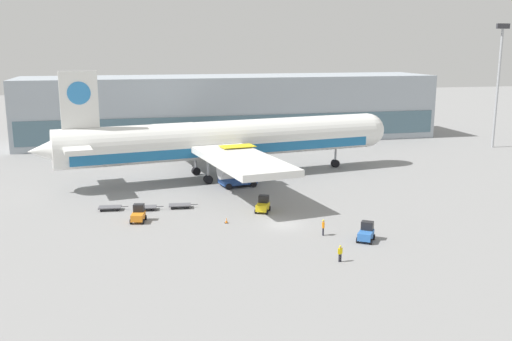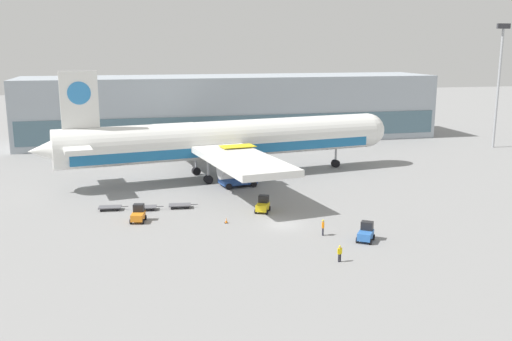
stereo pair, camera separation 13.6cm
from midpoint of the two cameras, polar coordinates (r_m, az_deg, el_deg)
The scene contains 14 objects.
ground_plane at distance 66.86m, azimuth 2.73°, elevation -5.41°, with size 400.00×400.00×0.00m, color gray.
terminal_building at distance 127.38m, azimuth -2.55°, elevation 6.29°, with size 90.00×18.20×14.00m.
light_mast at distance 125.66m, azimuth 23.06°, elevation 8.56°, with size 2.80×0.50×24.74m.
airplane_main at distance 89.42m, azimuth -3.48°, elevation 2.96°, with size 57.75×48.66×17.00m.
scissor_lift_loader at distance 84.30m, azimuth -1.90°, elevation -0.07°, with size 5.62×4.09×6.07m.
baggage_tug_foreground at distance 71.55m, azimuth 0.65°, elevation -3.47°, with size 2.43×2.80×2.00m.
baggage_tug_mid at distance 69.03m, azimuth -11.74°, elevation -4.32°, with size 2.07×2.69×2.00m.
baggage_tug_far at distance 62.20m, azimuth 10.90°, elevation -6.14°, with size 2.61×2.81×2.00m.
baggage_dolly_lead at distance 74.63m, azimuth -14.44°, elevation -3.59°, with size 3.76×1.77×0.48m.
baggage_dolly_second at distance 73.69m, azimuth -11.04°, elevation -3.62°, with size 3.76×1.77×0.48m.
baggage_dolly_third at distance 73.91m, azimuth -7.66°, elevation -3.45°, with size 3.76×1.77×0.48m.
ground_crew_near at distance 55.91m, azimuth 8.34°, elevation -8.09°, with size 0.54×0.32×1.66m.
ground_crew_far at distance 63.11m, azimuth 6.68°, elevation -5.54°, with size 0.27×0.56×1.81m.
traffic_cone_near at distance 67.24m, azimuth -3.03°, elevation -5.02°, with size 0.40×0.40×0.66m.
Camera 1 is at (-17.64, -61.21, 20.33)m, focal length 40.00 mm.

